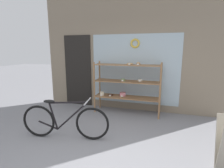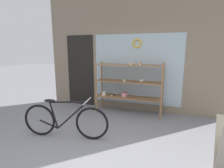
{
  "view_description": "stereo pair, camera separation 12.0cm",
  "coord_description": "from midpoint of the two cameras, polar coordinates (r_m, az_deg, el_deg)",
  "views": [
    {
      "loc": [
        1.0,
        -2.06,
        1.69
      ],
      "look_at": [
        0.03,
        1.11,
        1.03
      ],
      "focal_mm": 28.0,
      "sensor_mm": 36.0,
      "label": 1
    },
    {
      "loc": [
        1.11,
        -2.03,
        1.69
      ],
      "look_at": [
        0.03,
        1.11,
        1.03
      ],
      "focal_mm": 28.0,
      "sensor_mm": 36.0,
      "label": 2
    }
  ],
  "objects": [
    {
      "name": "ground_plane",
      "position": [
        2.86,
        -9.21,
        -25.26
      ],
      "size": [
        30.0,
        30.0,
        0.0
      ],
      "primitive_type": "plane",
      "color": "gray"
    },
    {
      "name": "storefront_facade",
      "position": [
        4.9,
        4.03,
        11.04
      ],
      "size": [
        4.95,
        0.13,
        3.46
      ],
      "color": "gray",
      "rests_on": "ground_plane"
    },
    {
      "name": "display_case",
      "position": [
        4.61,
        4.0,
        0.29
      ],
      "size": [
        1.74,
        0.45,
        1.38
      ],
      "color": "#8E6642",
      "rests_on": "ground_plane"
    },
    {
      "name": "bicycle",
      "position": [
        3.54,
        -16.17,
        -11.57
      ],
      "size": [
        1.69,
        0.48,
        0.77
      ],
      "rotation": [
        0.0,
        0.0,
        0.18
      ],
      "color": "black",
      "rests_on": "ground_plane"
    }
  ]
}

